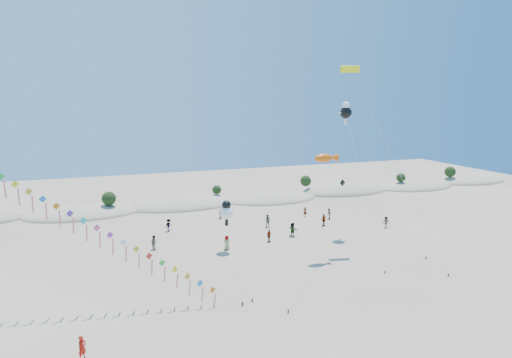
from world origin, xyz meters
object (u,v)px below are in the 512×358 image
object	(u,v)px
fish_kite	(326,158)
flyer_foreground	(82,348)
kite_train	(58,208)
parafoil_kite	(352,73)

from	to	relation	value
fish_kite	flyer_foreground	xyz separation A→B (m)	(-25.58, -12.74, -10.42)
kite_train	parafoil_kite	distance (m)	34.92
fish_kite	parafoil_kite	distance (m)	11.14
parafoil_kite	flyer_foreground	distance (m)	39.62
kite_train	flyer_foreground	size ratio (longest dim) A/B	15.71
kite_train	flyer_foreground	bearing A→B (deg)	-79.12
parafoil_kite	flyer_foreground	bearing A→B (deg)	-152.54
kite_train	fish_kite	distance (m)	27.65
parafoil_kite	kite_train	bearing A→B (deg)	-167.20
flyer_foreground	parafoil_kite	bearing A→B (deg)	-18.04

